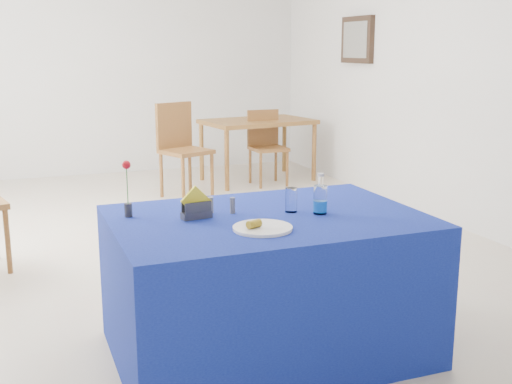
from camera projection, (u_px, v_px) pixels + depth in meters
The scene contains 16 objects.
floor at pixel (186, 247), 5.30m from camera, with size 7.00×7.00×0.00m, color beige.
room_shell at pixel (180, 30), 4.92m from camera, with size 7.00×7.00×7.00m.
picture_frame at pixel (357, 40), 7.25m from camera, with size 0.06×0.64×0.52m, color black.
picture_art at pixel (355, 40), 7.24m from camera, with size 0.02×0.52×0.40m, color #998C66.
plate at pixel (263, 228), 3.07m from camera, with size 0.29×0.29×0.01m, color white.
drinking_glass at pixel (291, 200), 3.39m from camera, with size 0.06×0.06×0.13m, color white.
salt_shaker at pixel (210, 205), 3.38m from camera, with size 0.03×0.03×0.09m, color slate.
pepper_shaker at pixel (233, 205), 3.37m from camera, with size 0.03×0.03×0.09m, color #5C5C60.
blue_table at pixel (267, 284), 3.41m from camera, with size 1.60×1.10×0.76m.
water_bottle at pixel (320, 200), 3.36m from camera, with size 0.07×0.07×0.21m.
napkin_holder at pixel (196, 209), 3.26m from camera, with size 0.16×0.08×0.17m.
rose_vase at pixel (127, 191), 3.28m from camera, with size 0.04×0.04×0.29m.
oak_table at pixel (258, 126), 7.83m from camera, with size 1.38×0.99×0.76m.
chair_bg_left at pixel (181, 143), 7.01m from camera, with size 0.60×0.60×1.03m.
chair_bg_right at pixel (266, 142), 7.69m from camera, with size 0.40×0.40×0.89m.
banana_pieces at pixel (254, 224), 3.04m from camera, with size 0.08×0.06×0.04m.
Camera 1 is at (-1.28, -4.94, 1.61)m, focal length 45.00 mm.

